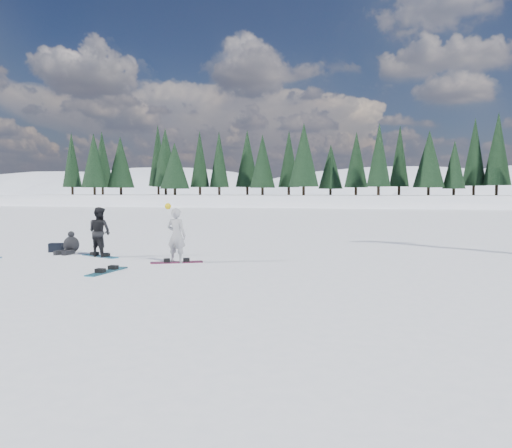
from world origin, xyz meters
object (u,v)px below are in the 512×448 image
at_px(seated_rider, 71,245).
at_px(snowboard_loose_a, 107,271).
at_px(snowboarder_woman, 176,235).
at_px(gear_bag, 56,248).
at_px(snowboarder_man, 100,232).

distance_m(seated_rider, snowboard_loose_a, 4.50).
bearing_deg(snowboarder_woman, gear_bag, -9.45).
height_order(snowboarder_man, gear_bag, snowboarder_man).
xyz_separation_m(snowboarder_man, gear_bag, (-2.08, 0.81, -0.64)).
xyz_separation_m(snowboarder_man, seated_rider, (-1.38, 0.56, -0.50)).
bearing_deg(snowboarder_woman, snowboard_loose_a, 67.28).
height_order(snowboarder_woman, seated_rider, snowboarder_woman).
relative_size(snowboarder_woman, snowboard_loose_a, 1.15).
distance_m(snowboarder_man, seated_rider, 1.57).
bearing_deg(snowboard_loose_a, seated_rider, 49.34).
distance_m(snowboarder_woman, seated_rider, 4.48).
relative_size(seated_rider, snowboard_loose_a, 0.62).
xyz_separation_m(gear_bag, snowboard_loose_a, (3.78, -3.51, -0.14)).
height_order(snowboarder_man, seated_rider, snowboarder_man).
bearing_deg(gear_bag, snowboarder_woman, -17.80).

